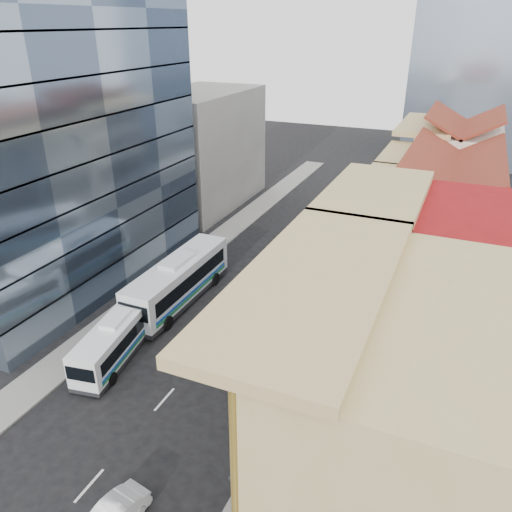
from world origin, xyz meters
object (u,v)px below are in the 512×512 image
at_px(office_tower, 46,111).
at_px(bus_left_near, 118,335).
at_px(bus_right, 293,287).
at_px(bus_left_far, 179,280).
at_px(shophouse_tan, 394,424).

xyz_separation_m(office_tower, bus_left_near, (11.50, -8.15, -13.45)).
bearing_deg(bus_left_near, office_tower, 135.18).
height_order(bus_left_near, bus_right, bus_right).
height_order(bus_left_far, bus_right, bus_left_far).
height_order(shophouse_tan, bus_left_near, shophouse_tan).
distance_m(shophouse_tan, bus_left_far, 24.30).
distance_m(shophouse_tan, bus_left_near, 20.84).
relative_size(bus_left_near, bus_right, 0.80).
relative_size(shophouse_tan, bus_left_near, 1.45).
xyz_separation_m(shophouse_tan, office_tower, (-31.00, 14.00, 9.00)).
height_order(shophouse_tan, bus_left_far, shophouse_tan).
bearing_deg(shophouse_tan, office_tower, 155.70).
height_order(office_tower, bus_right, office_tower).
relative_size(bus_left_near, bus_left_far, 0.77).
xyz_separation_m(shophouse_tan, bus_right, (-10.41, 16.73, -4.06)).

